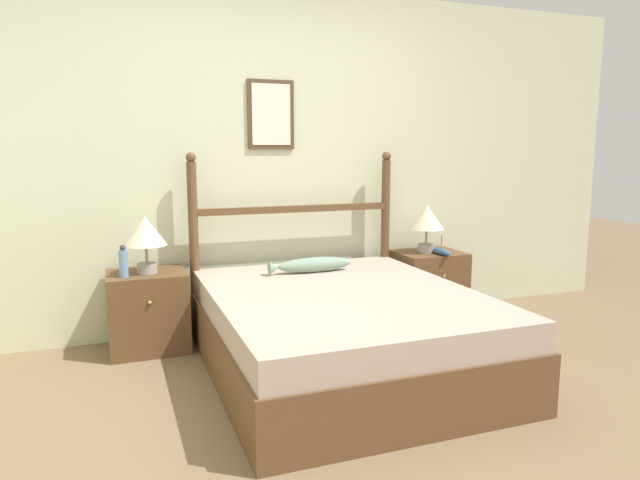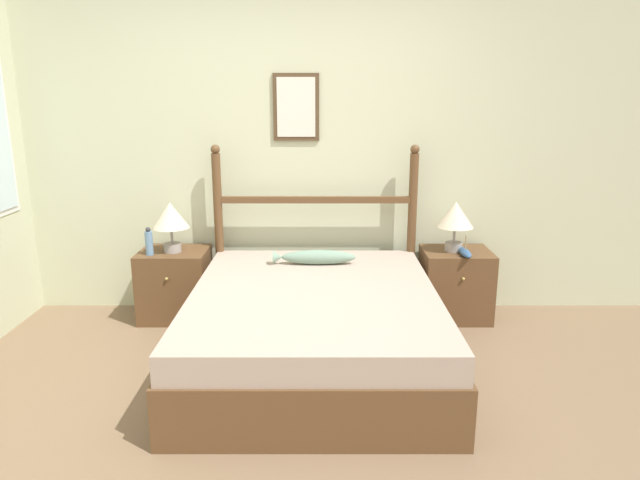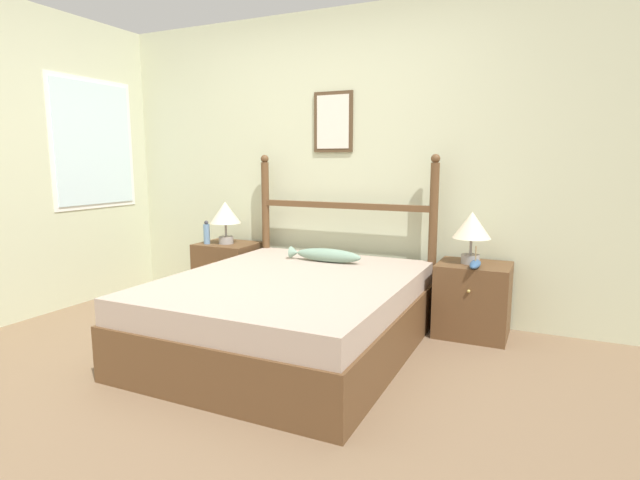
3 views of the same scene
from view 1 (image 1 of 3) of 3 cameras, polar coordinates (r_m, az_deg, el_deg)
ground_plane at (r=3.07m, az=3.71°, el=-17.50°), size 16.00×16.00×0.00m
wall_back at (r=4.38m, az=-5.47°, el=7.83°), size 6.40×0.08×2.55m
bed at (r=3.57m, az=2.26°, el=-9.16°), size 1.59×1.95×0.51m
headboard at (r=4.32m, az=-2.49°, el=0.61°), size 1.59×0.07×1.35m
nightstand_left at (r=4.10m, az=-16.79°, el=-6.82°), size 0.52×0.46×0.55m
nightstand_right at (r=4.76m, az=10.76°, el=-4.41°), size 0.52×0.46×0.55m
table_lamp_left at (r=3.97m, az=-17.05°, el=0.61°), size 0.28×0.28×0.38m
table_lamp_right at (r=4.64m, az=10.63°, el=2.05°), size 0.28×0.28×0.38m
bottle at (r=3.90m, az=-19.06°, el=-2.15°), size 0.06×0.06×0.21m
model_boat at (r=4.59m, az=12.03°, el=-1.13°), size 0.07×0.25×0.16m
fish_pillow at (r=4.01m, az=-0.87°, el=-2.51°), size 0.60×0.11×0.11m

